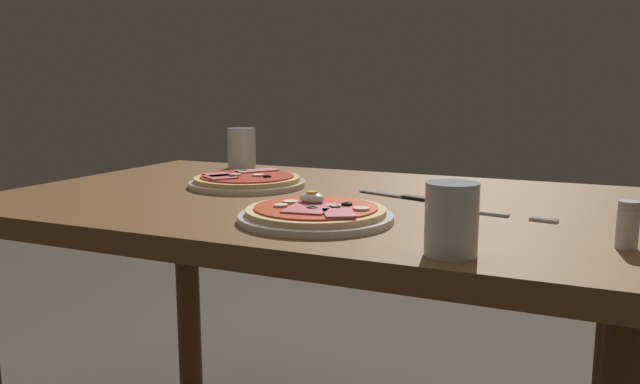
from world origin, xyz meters
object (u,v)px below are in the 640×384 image
Objects in this scene: dining_table at (314,248)px; pizza_foreground at (316,214)px; pizza_across_left at (247,181)px; salt_shaker at (628,225)px; water_glass_near at (451,224)px; fork at (503,215)px; knife at (405,197)px; water_glass_far at (242,151)px.

dining_table is 4.91× the size of pizza_foreground.
salt_shaker is at bearing -18.61° from pizza_across_left.
pizza_across_left is (-0.19, 0.06, 0.12)m from dining_table.
water_glass_near is (0.55, -0.39, 0.03)m from pizza_across_left.
knife is at bearing 152.93° from fork.
pizza_foreground reaches higher than knife.
pizza_foreground is at bearing -105.08° from knife.
pizza_across_left reaches higher than knife.
fork is (0.75, -0.37, -0.04)m from water_glass_far.
pizza_foreground is at bearing -64.60° from dining_table.
knife reaches higher than fork.
water_glass_near reaches higher than pizza_foreground.
salt_shaker reaches higher than dining_table.
water_glass_near is 0.51× the size of knife.
fork is (0.03, 0.29, -0.04)m from water_glass_near.
water_glass_far is (-0.18, 0.27, 0.04)m from pizza_across_left.
pizza_across_left is at bearing -179.66° from knife.
knife reaches higher than dining_table.
pizza_foreground is at bearing -149.15° from fork.
pizza_foreground is 2.37× the size of water_glass_far.
pizza_foreground reaches higher than pizza_across_left.
knife is 2.85× the size of salt_shaker.
water_glass_near reaches higher than dining_table.
pizza_across_left is 0.67m from water_glass_near.
fork is 0.24m from salt_shaker.
pizza_across_left is at bearing -56.68° from water_glass_far.
knife is (0.54, -0.27, -0.04)m from water_glass_far.
fork is (0.57, -0.10, -0.01)m from pizza_across_left.
pizza_across_left is at bearing 137.34° from pizza_foreground.
dining_table is 0.27m from pizza_foreground.
salt_shaker is (0.39, -0.26, 0.03)m from knife.
knife is at bearing 146.72° from salt_shaker.
dining_table is 0.22m from knife.
pizza_foreground is at bearing -48.91° from water_glass_far.
pizza_across_left is 3.92× the size of salt_shaker.
salt_shaker is at bearing 1.77° from pizza_foreground.
salt_shaker reaches higher than pizza_across_left.
dining_table is 0.40m from fork.
dining_table is 11.66× the size of water_glass_far.
pizza_foreground is 0.72m from water_glass_far.
dining_table is at bearing -161.54° from knife.
dining_table is 0.62m from salt_shaker.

